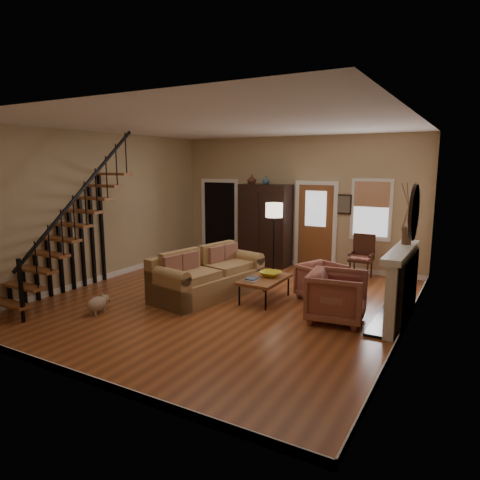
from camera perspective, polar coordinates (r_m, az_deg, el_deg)
The scene contains 15 objects.
room at distance 9.70m, azimuth 1.31°, elevation 3.56°, with size 7.00×7.33×3.30m.
staircase at distance 8.85m, azimuth -22.23°, elevation 2.80°, with size 0.94×2.80×3.20m, color brown, non-canonical shape.
fireplace at distance 7.54m, azimuth 20.95°, elevation -4.95°, with size 0.33×1.95×2.30m.
armoire at distance 11.11m, azimuth 3.39°, elevation 2.01°, with size 1.30×0.60×2.10m, color black, non-canonical shape.
vase_a at distance 11.08m, azimuth 1.58°, elevation 8.10°, with size 0.24×0.24×0.25m, color #4C2619.
vase_b at distance 10.90m, azimuth 3.45°, elevation 7.95°, with size 0.20×0.20×0.21m, color #334C60.
sofa at distance 8.57m, azimuth -4.23°, elevation -4.61°, with size 1.02×2.36×0.88m, color #A17949, non-canonical shape.
coffee_table at distance 8.33m, azimuth 3.32°, elevation -6.55°, with size 0.69×1.18×0.45m, color brown, non-canonical shape.
bowl at distance 8.37m, azimuth 4.10°, elevation -4.53°, with size 0.40×0.40×0.10m, color gold.
books at distance 8.06m, azimuth 1.62°, elevation -5.24°, with size 0.22×0.29×0.05m, color beige, non-canonical shape.
armchair_left at distance 7.39m, azimuth 12.82°, elevation -7.36°, with size 0.91×0.93×0.85m, color maroon.
armchair_right at distance 8.52m, azimuth 10.80°, elevation -5.45°, with size 0.76×0.78×0.71m, color maroon.
floor_lamp at distance 10.00m, azimuth 4.52°, elevation 0.01°, with size 0.40×0.40×1.73m, color black, non-canonical shape.
side_chair at distance 10.17m, azimuth 15.86°, elevation -2.21°, with size 0.54×0.54×1.02m, color #3E1F13, non-canonical shape.
dog at distance 8.02m, azimuth -18.55°, elevation -8.23°, with size 0.26×0.44×0.32m, color tan, non-canonical shape.
Camera 1 is at (4.13, -6.74, 2.61)m, focal length 32.00 mm.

